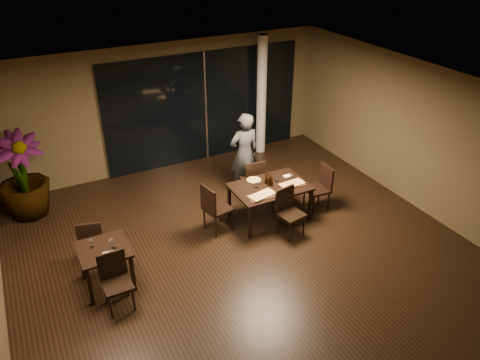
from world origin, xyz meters
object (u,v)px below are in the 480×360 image
main_table (270,189)px  potted_plant (22,176)px  chair_main_right (321,185)px  chair_side_far (92,239)px  chair_side_near (115,278)px  chair_main_near (288,209)px  diner (244,154)px  chair_main_far (253,178)px  bottle_b (272,180)px  bottle_c (266,177)px  bottle_a (269,179)px  chair_main_left (214,206)px  side_table (104,255)px

main_table → potted_plant: 4.95m
chair_main_right → chair_side_far: bearing=-90.9°
chair_side_near → chair_side_far: bearing=94.7°
chair_main_near → diner: 1.84m
main_table → chair_main_far: size_ratio=1.57×
chair_side_near → chair_main_near: bearing=6.4°
main_table → bottle_b: (0.03, 0.00, 0.21)m
chair_main_near → chair_side_near: 3.44m
main_table → potted_plant: (-4.33, 2.38, 0.22)m
chair_main_right → chair_side_near: size_ratio=1.02×
chair_main_right → potted_plant: (-5.47, 2.53, 0.35)m
chair_side_near → potted_plant: size_ratio=0.53×
chair_side_far → chair_side_near: 1.21m
potted_plant → main_table: bearing=-28.8°
main_table → chair_side_near: bearing=-163.1°
chair_side_far → chair_main_right: bearing=-169.5°
chair_main_right → bottle_c: bearing=-100.2°
potted_plant → bottle_c: potted_plant is taller
chair_main_far → bottle_a: bearing=92.4°
chair_main_left → chair_side_near: (-2.18, -1.11, -0.04)m
chair_main_left → diner: (1.24, 1.11, 0.36)m
main_table → chair_main_left: size_ratio=1.48×
chair_main_left → bottle_b: same height
chair_main_right → diner: diner is taller
chair_main_far → potted_plant: 4.68m
chair_side_near → diner: 4.10m
chair_main_far → chair_main_near: (0.01, -1.36, -0.00)m
chair_side_far → bottle_a: bottle_a is taller
chair_main_left → potted_plant: size_ratio=0.57×
chair_main_right → potted_plant: size_ratio=0.54×
side_table → diner: bearing=26.2°
chair_main_far → chair_side_near: chair_main_far is taller
main_table → bottle_b: bottle_b is taller
chair_main_right → bottle_a: (-1.15, 0.19, 0.35)m
chair_main_far → chair_side_far: size_ratio=1.06×
chair_main_far → bottle_c: 0.74m
chair_main_near → chair_main_left: chair_main_left is taller
side_table → chair_main_left: (2.21, 0.59, -0.06)m
side_table → chair_side_near: chair_side_near is taller
bottle_a → chair_side_near: bearing=-162.5°
chair_main_far → bottle_b: bearing=96.1°
main_table → diner: 1.23m
potted_plant → diner: bearing=-15.1°
chair_main_near → bottle_c: 0.81m
diner → bottle_c: 1.08m
main_table → chair_main_far: chair_main_far is taller
potted_plant → chair_main_right: bearing=-24.8°
chair_side_far → side_table: bearing=111.1°
main_table → potted_plant: size_ratio=0.84×
potted_plant → bottle_c: (4.31, -2.26, 0.01)m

